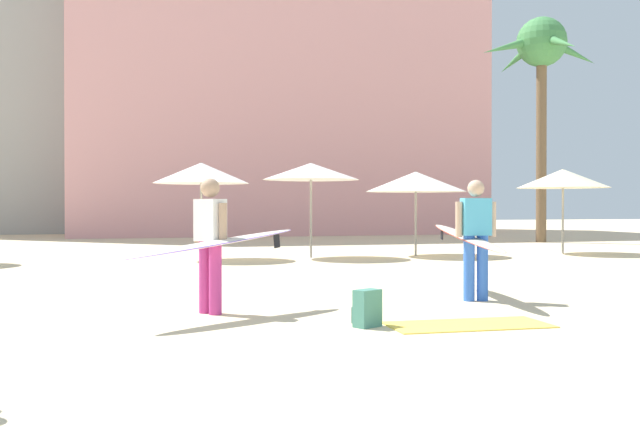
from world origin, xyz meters
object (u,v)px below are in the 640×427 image
Objects in this scene: palm_tree_left at (541,56)px; cafe_umbrella_3 at (563,179)px; cafe_umbrella_0 at (311,171)px; backpack at (367,309)px; person_far_right at (211,241)px; cafe_umbrella_2 at (201,173)px; beach_towel at (468,325)px; cafe_umbrella_4 at (416,182)px; person_mid_right at (472,235)px.

palm_tree_left is 8.26m from cafe_umbrella_3.
cafe_umbrella_0 is 6.05× the size of backpack.
palm_tree_left reaches higher than person_far_right.
person_far_right is at bearing -95.36° from cafe_umbrella_2.
palm_tree_left is at bearing 54.96° from beach_towel.
cafe_umbrella_4 is (2.97, -0.02, -0.24)m from cafe_umbrella_0.
palm_tree_left is at bearing 151.51° from person_mid_right.
person_mid_right is (0.07, -8.81, -1.34)m from cafe_umbrella_0.
backpack is 0.14× the size of person_mid_right.
cafe_umbrella_2 is 0.95× the size of cafe_umbrella_3.
palm_tree_left is 12.79m from cafe_umbrella_0.
cafe_umbrella_0 is 7.40m from cafe_umbrella_3.
beach_towel is (-11.49, -16.38, -7.03)m from palm_tree_left.
cafe_umbrella_0 is 11.08m from beach_towel.
backpack reaches higher than beach_towel.
beach_towel is (-8.41, -10.49, -2.14)m from cafe_umbrella_3.
cafe_umbrella_0 is 2.98m from cafe_umbrella_4.
cafe_umbrella_3 is 1.05× the size of person_far_right.
palm_tree_left is at bearing 22.32° from cafe_umbrella_2.
beach_towel is at bearing -110.29° from cafe_umbrella_4.
cafe_umbrella_3 reaches higher than cafe_umbrella_4.
cafe_umbrella_0 is 10.07m from person_far_right.
palm_tree_left is 21.21m from beach_towel.
cafe_umbrella_2 is 1.34× the size of beach_towel.
backpack is at bearing -115.88° from cafe_umbrella_4.
backpack is at bearing -132.91° from cafe_umbrella_3.
cafe_umbrella_3 is (-3.08, -5.90, -4.89)m from palm_tree_left.
cafe_umbrella_0 is 0.98× the size of cafe_umbrella_3.
person_mid_right is (-7.32, -8.49, -1.22)m from cafe_umbrella_3.
person_far_right is at bearing -111.93° from cafe_umbrella_0.
cafe_umbrella_0 is at bearing -39.08° from backpack.
palm_tree_left reaches higher than cafe_umbrella_3.
beach_towel is 4.37× the size of backpack.
cafe_umbrella_4 is 11.68m from beach_towel.
cafe_umbrella_3 is at bearing 51.27° from beach_towel.
backpack is at bearing -44.00° from person_mid_right.
person_mid_right is 1.24× the size of person_far_right.
cafe_umbrella_2 is 5.82m from cafe_umbrella_4.
palm_tree_left is at bearing 36.72° from cafe_umbrella_4.
beach_towel is at bearing -128.73° from cafe_umbrella_3.
cafe_umbrella_3 is (7.39, -0.32, -0.12)m from cafe_umbrella_0.
cafe_umbrella_4 is at bearing -53.43° from backpack.
cafe_umbrella_0 is 1.03× the size of person_far_right.
palm_tree_left is 10.62m from cafe_umbrella_4.
beach_towel is (-3.99, -10.79, -2.02)m from cafe_umbrella_4.
person_far_right is at bearing 22.14° from backpack.
person_mid_right is at bearing -108.25° from cafe_umbrella_4.
cafe_umbrella_0 is (-10.47, -5.58, -4.77)m from palm_tree_left.
cafe_umbrella_2 is (-13.32, -5.47, -4.84)m from palm_tree_left.
cafe_umbrella_3 reaches higher than beach_towel.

